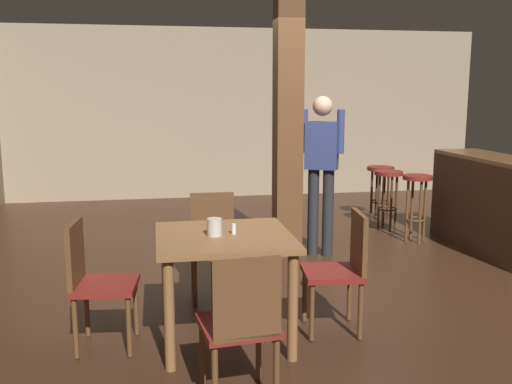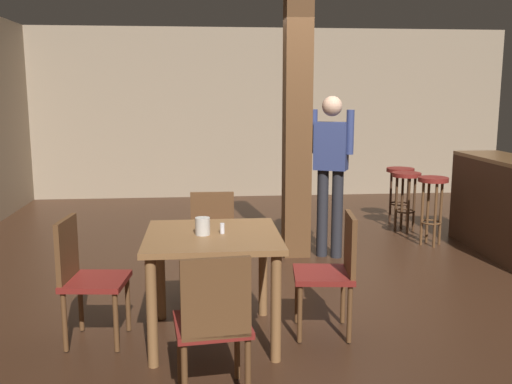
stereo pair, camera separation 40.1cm
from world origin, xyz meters
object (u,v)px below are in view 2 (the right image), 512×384
Objects in this scene: napkin_cup at (203,226)px; bar_stool_mid at (406,187)px; bar_counter at (501,206)px; chair_east at (334,267)px; standing_person at (331,165)px; chair_north at (213,239)px; chair_south at (214,320)px; chair_west at (85,273)px; dining_table at (213,252)px; bar_stool_near at (432,195)px; salt_shaker at (222,228)px; bar_stool_far at (400,181)px.

napkin_cup is 0.16× the size of bar_stool_mid.
napkin_cup is at bearing -149.80° from bar_counter.
chair_east is 0.52× the size of standing_person.
bar_counter is at bearing 17.26° from chair_north.
chair_north is 1.75m from standing_person.
napkin_cup is 0.07× the size of standing_person.
chair_south is 1.00× the size of chair_east.
chair_west is 1.00× the size of chair_north.
bar_counter reaches higher than dining_table.
chair_north is 2.94m from bar_stool_near.
chair_east is (1.77, -0.02, 0.00)m from chair_west.
standing_person is (0.41, 1.97, 0.50)m from chair_east.
salt_shaker reaches higher than bar_stool_mid.
dining_table is 1.06× the size of chair_east.
chair_east reaches higher than bar_stool_near.
salt_shaker is 3.42m from bar_stool_near.
bar_stool_near is (2.57, 2.32, -0.05)m from dining_table.
dining_table is at bearing -178.55° from salt_shaker.
chair_south is (0.88, -0.92, 0.00)m from chair_west.
standing_person reaches higher than bar_stool_near.
chair_north is 0.93m from salt_shaker.
dining_table is 0.21m from napkin_cup.
napkin_cup is 4.46m from bar_stool_far.
chair_south is at bearing -128.74° from bar_stool_near.
bar_stool_mid reaches higher than bar_stool_far.
napkin_cup is at bearing -126.99° from bar_stool_far.
standing_person is at bearing -138.97° from bar_stool_mid.
chair_north is 0.52× the size of standing_person.
salt_shaker is at bearing 1.45° from dining_table.
chair_west is at bearing -138.54° from bar_stool_mid.
chair_east is at bearing -116.15° from bar_stool_far.
standing_person is (1.22, 1.97, 0.19)m from salt_shaker.
salt_shaker is at bearing -1.14° from chair_west.
napkin_cup is at bearing -170.96° from salt_shaker.
chair_east is 0.86m from salt_shaker.
bar_stool_far is at bearing 59.35° from chair_south.
chair_north is at bearing -134.34° from bar_stool_far.
chair_east is at bearing -0.76° from chair_west.
chair_west is 1.20× the size of bar_stool_far.
chair_east is (0.89, 0.89, 0.00)m from chair_south.
chair_east is (0.86, -0.88, 0.00)m from chair_north.
chair_west reaches higher than bar_stool_mid.
chair_east is at bearing 45.15° from chair_south.
dining_table is 1.06× the size of chair_south.
chair_west is 4.44m from bar_counter.
chair_south is 4.67m from bar_stool_mid.
bar_stool_mid is 0.51m from bar_stool_far.
standing_person is 2.10m from bar_stool_far.
napkin_cup is (-0.07, -0.02, 0.19)m from dining_table.
standing_person is 1.39m from bar_stool_near.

